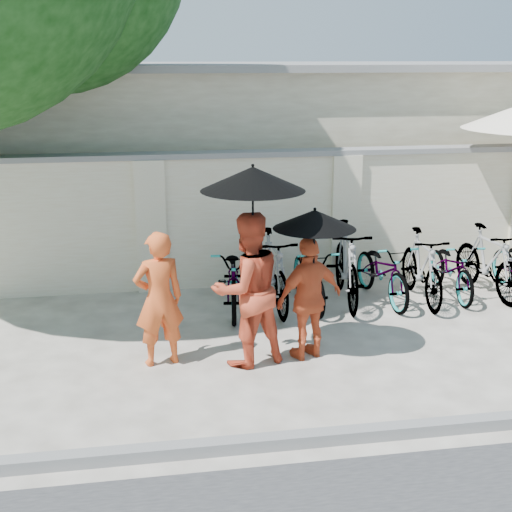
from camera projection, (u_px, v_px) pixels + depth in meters
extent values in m
plane|color=beige|center=(250.00, 369.00, 8.15)|extent=(80.00, 80.00, 0.00)
cube|color=slate|center=(280.00, 441.00, 6.52)|extent=(40.00, 0.16, 0.12)
cube|color=beige|center=(280.00, 220.00, 11.08)|extent=(20.00, 0.30, 2.00)
cube|color=beige|center=(291.00, 149.00, 14.68)|extent=(14.00, 6.00, 3.20)
imported|color=#E45823|center=(159.00, 299.00, 8.11)|extent=(0.65, 0.50, 1.58)
imported|color=#C84427|center=(247.00, 289.00, 8.10)|extent=(1.05, 0.94, 1.80)
cylinder|color=black|center=(253.00, 231.00, 7.84)|extent=(0.02, 0.02, 1.16)
cone|color=black|center=(253.00, 179.00, 7.68)|extent=(1.15, 1.15, 0.26)
imported|color=#D6542A|center=(309.00, 298.00, 8.30)|extent=(0.93, 0.64, 1.47)
cylinder|color=black|center=(314.00, 256.00, 8.08)|extent=(0.02, 0.02, 0.86)
cone|color=black|center=(315.00, 219.00, 7.96)|extent=(0.94, 0.94, 0.22)
imported|color=gray|center=(234.00, 278.00, 9.94)|extent=(0.86, 1.87, 0.95)
imported|color=gray|center=(273.00, 271.00, 10.01)|extent=(0.57, 1.83, 1.09)
imported|color=gray|center=(310.00, 275.00, 10.16)|extent=(0.60, 1.69, 0.88)
imported|color=gray|center=(347.00, 264.00, 10.21)|extent=(0.80, 1.97, 1.15)
imported|color=gray|center=(383.00, 271.00, 10.32)|extent=(0.76, 1.78, 0.91)
imported|color=gray|center=(422.00, 267.00, 10.28)|extent=(0.59, 1.75, 1.04)
imported|color=gray|center=(452.00, 268.00, 10.55)|extent=(0.63, 1.65, 0.86)
imported|color=gray|center=(489.00, 262.00, 10.55)|extent=(0.68, 1.77, 1.04)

